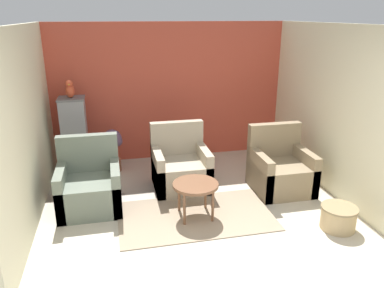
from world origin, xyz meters
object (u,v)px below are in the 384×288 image
Objects in this scene: armchair_left at (90,187)px; birdcage at (75,138)px; armchair_right at (280,171)px; parrot at (70,89)px; wicker_basket at (338,217)px; coffee_table at (196,187)px; potted_plant at (112,145)px; armchair_middle at (180,168)px.

birdcage is at bearing 101.12° from armchair_left.
parrot reaches higher than armchair_right.
wicker_basket is (0.24, -1.22, -0.15)m from armchair_right.
birdcage is (-1.63, 1.85, 0.21)m from coffee_table.
parrot is (-0.25, 1.28, 1.14)m from armchair_left.
birdcage is at bearing 177.03° from potted_plant.
parrot is 0.40× the size of potted_plant.
armchair_left is 1.00× the size of armchair_middle.
coffee_table is 0.46× the size of birdcage.
armchair_left is 1.42m from armchair_middle.
parrot reaches higher than potted_plant.
armchair_right and armchair_middle have the same top height.
armchair_left and armchair_right have the same top height.
birdcage reaches higher than potted_plant.
armchair_middle is (1.36, 0.40, 0.00)m from armchair_left.
parrot is at bearing 131.38° from coffee_table.
wicker_basket is (3.33, -2.54, -1.29)m from parrot.
armchair_right reaches higher than wicker_basket.
birdcage is 0.62m from potted_plant.
armchair_middle is at bearing -40.01° from potted_plant.
potted_plant is (-2.50, 1.28, 0.16)m from armchair_right.
birdcage is 2.92× the size of wicker_basket.
armchair_right is (1.46, 0.54, -0.13)m from coffee_table.
armchair_right is 3.31× the size of parrot.
wicker_basket is (1.70, -0.68, -0.27)m from coffee_table.
armchair_middle is at bearing -28.79° from parrot.
armchair_right is at bearing -27.19° from potted_plant.
coffee_table is at bearing -48.59° from birdcage.
birdcage is at bearing 151.28° from armchair_middle.
armchair_middle is 3.31× the size of parrot.
armchair_left is 2.84m from armchair_right.
armchair_left is 2.17× the size of wicker_basket.
armchair_middle is 2.17× the size of wicker_basket.
armchair_left is 1.35m from birdcage.
armchair_left is at bearing 157.89° from wicker_basket.
coffee_table is at bearing -159.89° from armchair_right.
armchair_left is at bearing -105.42° from potted_plant.
birdcage is (-3.10, 1.31, 0.33)m from armchair_right.
armchair_middle reaches higher than potted_plant.
armchair_right is 0.74× the size of birdcage.
armchair_right reaches higher than potted_plant.
armchair_left is 1.31× the size of potted_plant.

